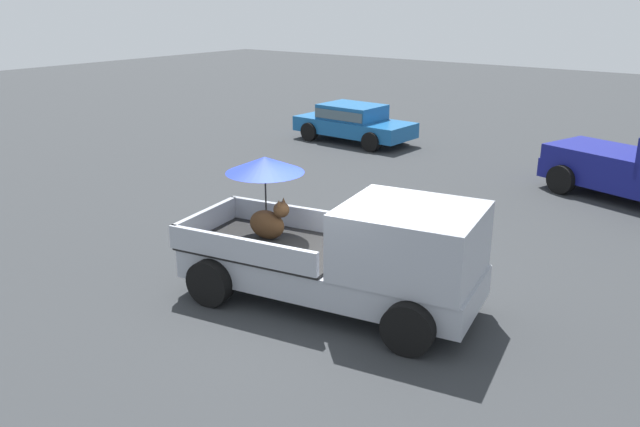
% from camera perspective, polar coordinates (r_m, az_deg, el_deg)
% --- Properties ---
extents(ground_plane, '(80.00, 80.00, 0.00)m').
position_cam_1_polar(ground_plane, '(11.12, 0.82, -7.81)').
color(ground_plane, '#2D3033').
extents(pickup_truck_main, '(5.31, 2.99, 2.31)m').
position_cam_1_polar(pickup_truck_main, '(10.58, 2.84, -3.42)').
color(pickup_truck_main, black).
rests_on(pickup_truck_main, ground).
extents(parked_sedan_near, '(4.36, 2.09, 1.33)m').
position_cam_1_polar(parked_sedan_near, '(23.20, 2.96, 8.16)').
color(parked_sedan_near, black).
rests_on(parked_sedan_near, ground).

